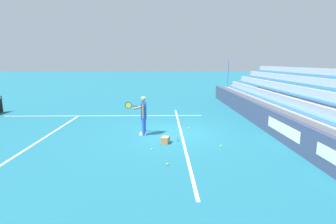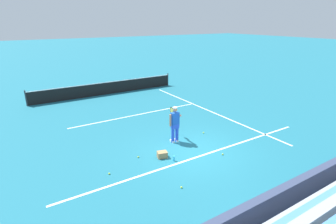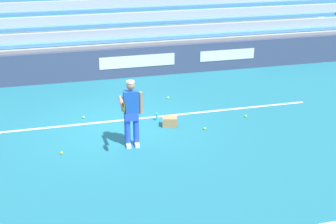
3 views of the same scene
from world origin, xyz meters
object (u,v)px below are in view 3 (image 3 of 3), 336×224
object	(u,v)px
ball_box_cardboard	(170,122)
tennis_ball_on_baseline	(246,116)
water_bottle	(157,117)
tennis_player	(131,113)
tennis_ball_by_box	(168,98)
tennis_ball_toward_net	(62,153)
tennis_ball_far_left	(205,129)
tennis_ball_near_player	(84,117)

from	to	relation	value
ball_box_cardboard	tennis_ball_on_baseline	size ratio (longest dim) A/B	6.06
water_bottle	ball_box_cardboard	bearing A→B (deg)	117.09
tennis_player	tennis_ball_on_baseline	distance (m)	3.81
tennis_ball_by_box	water_bottle	bearing A→B (deg)	64.86
tennis_ball_on_baseline	tennis_ball_toward_net	distance (m)	5.43
tennis_ball_on_baseline	tennis_ball_by_box	bearing A→B (deg)	-49.69
tennis_ball_by_box	tennis_player	bearing A→B (deg)	60.32
tennis_ball_far_left	tennis_ball_on_baseline	bearing A→B (deg)	-158.99
tennis_ball_far_left	water_bottle	bearing A→B (deg)	-42.14
tennis_ball_toward_net	tennis_player	bearing A→B (deg)	-179.02
tennis_ball_far_left	water_bottle	distance (m)	1.50
tennis_player	tennis_ball_near_player	xyz separation A→B (m)	(1.02, -2.15, -0.86)
tennis_ball_far_left	water_bottle	xyz separation A→B (m)	(1.11, -1.00, 0.08)
tennis_player	tennis_ball_far_left	distance (m)	2.33
ball_box_cardboard	tennis_ball_toward_net	size ratio (longest dim) A/B	6.06
tennis_ball_by_box	water_bottle	size ratio (longest dim) A/B	0.30
ball_box_cardboard	tennis_ball_far_left	world-z (taller)	ball_box_cardboard
tennis_ball_on_baseline	water_bottle	bearing A→B (deg)	-9.78
tennis_player	tennis_ball_on_baseline	xyz separation A→B (m)	(-3.57, -1.03, -0.86)
tennis_ball_on_baseline	tennis_ball_far_left	distance (m)	1.56
ball_box_cardboard	tennis_ball_toward_net	distance (m)	3.18
tennis_ball_toward_net	tennis_ball_far_left	world-z (taller)	same
water_bottle	tennis_ball_on_baseline	bearing A→B (deg)	170.22
tennis_ball_by_box	tennis_ball_toward_net	bearing A→B (deg)	41.74
tennis_ball_by_box	water_bottle	distance (m)	1.84
tennis_ball_toward_net	tennis_ball_near_player	xyz separation A→B (m)	(-0.74, -2.18, 0.00)
tennis_ball_by_box	tennis_ball_on_baseline	bearing A→B (deg)	130.31
tennis_player	water_bottle	distance (m)	1.94
tennis_ball_far_left	tennis_ball_near_player	bearing A→B (deg)	-28.28
tennis_ball_on_baseline	tennis_ball_toward_net	bearing A→B (deg)	11.20
tennis_player	tennis_ball_toward_net	bearing A→B (deg)	0.98
ball_box_cardboard	tennis_ball_by_box	size ratio (longest dim) A/B	6.06
tennis_ball_toward_net	tennis_ball_far_left	bearing A→B (deg)	-172.71
tennis_player	tennis_ball_far_left	world-z (taller)	tennis_player
ball_box_cardboard	tennis_ball_toward_net	xyz separation A→B (m)	(3.01, 1.00, -0.10)
tennis_player	tennis_ball_on_baseline	world-z (taller)	tennis_player
water_bottle	tennis_ball_near_player	bearing A→B (deg)	-18.62
ball_box_cardboard	tennis_ball_far_left	distance (m)	1.00
tennis_ball_toward_net	ball_box_cardboard	bearing A→B (deg)	-161.59
tennis_ball_on_baseline	tennis_ball_by_box	distance (m)	2.76
tennis_ball_on_baseline	tennis_ball_by_box	world-z (taller)	same
tennis_ball_on_baseline	tennis_ball_far_left	size ratio (longest dim) A/B	1.00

